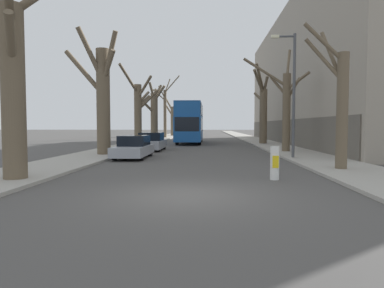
% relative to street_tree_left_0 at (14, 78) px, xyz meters
% --- Properties ---
extents(ground_plane, '(300.00, 300.00, 0.00)m').
position_rel_street_tree_left_0_xyz_m(ground_plane, '(5.92, -1.91, -3.54)').
color(ground_plane, '#4C4947').
extents(sidewalk_left, '(3.36, 120.00, 0.12)m').
position_rel_street_tree_left_0_xyz_m(sidewalk_left, '(-0.70, 48.09, -3.48)').
color(sidewalk_left, '#A39E93').
rests_on(sidewalk_left, ground).
extents(sidewalk_right, '(3.36, 120.00, 0.12)m').
position_rel_street_tree_left_0_xyz_m(sidewalk_right, '(12.54, 48.09, -3.48)').
color(sidewalk_right, '#A39E93').
rests_on(sidewalk_right, ground).
extents(building_facade_right, '(10.08, 41.36, 14.02)m').
position_rel_street_tree_left_0_xyz_m(building_facade_right, '(19.21, 26.62, 3.46)').
color(building_facade_right, '#9E9384').
rests_on(building_facade_right, ground).
extents(street_tree_left_0, '(4.81, 3.60, 7.92)m').
position_rel_street_tree_left_0_xyz_m(street_tree_left_0, '(0.00, 0.00, 0.00)').
color(street_tree_left_0, brown).
rests_on(street_tree_left_0, ground).
extents(street_tree_left_1, '(3.96, 1.95, 7.85)m').
position_rel_street_tree_left_0_xyz_m(street_tree_left_1, '(-0.19, 10.08, 0.29)').
color(street_tree_left_1, brown).
rests_on(street_tree_left_1, ground).
extents(street_tree_left_2, '(3.23, 4.95, 7.42)m').
position_rel_street_tree_left_0_xyz_m(street_tree_left_2, '(-0.20, 21.27, -0.12)').
color(street_tree_left_2, brown).
rests_on(street_tree_left_2, ground).
extents(street_tree_left_3, '(3.75, 4.23, 7.28)m').
position_rel_street_tree_left_0_xyz_m(street_tree_left_3, '(-0.37, 31.39, 0.00)').
color(street_tree_left_3, brown).
rests_on(street_tree_left_3, ground).
extents(street_tree_left_4, '(4.27, 4.12, 9.38)m').
position_rel_street_tree_left_0_xyz_m(street_tree_left_4, '(-0.22, 41.24, 0.84)').
color(street_tree_left_4, brown).
rests_on(street_tree_left_4, ground).
extents(street_tree_left_5, '(3.39, 3.70, 7.44)m').
position_rel_street_tree_left_0_xyz_m(street_tree_left_5, '(-0.07, 51.12, -0.22)').
color(street_tree_left_5, brown).
rests_on(street_tree_left_5, ground).
extents(street_tree_right_0, '(1.96, 1.41, 6.17)m').
position_rel_street_tree_left_0_xyz_m(street_tree_right_0, '(12.03, 3.41, -0.68)').
color(street_tree_right_0, brown).
rests_on(street_tree_right_0, ground).
extents(street_tree_right_1, '(4.41, 3.13, 7.66)m').
position_rel_street_tree_left_0_xyz_m(street_tree_right_1, '(11.95, 13.32, -0.18)').
color(street_tree_right_1, brown).
rests_on(street_tree_right_1, ground).
extents(street_tree_right_2, '(1.73, 3.50, 7.99)m').
position_rel_street_tree_left_0_xyz_m(street_tree_right_2, '(11.99, 23.88, -0.16)').
color(street_tree_right_2, brown).
rests_on(street_tree_right_2, ground).
extents(double_decker_bus, '(2.62, 10.85, 4.30)m').
position_rel_street_tree_left_0_xyz_m(double_decker_bus, '(4.46, 26.20, -1.10)').
color(double_decker_bus, '#19519E').
rests_on(double_decker_bus, ground).
extents(parked_car_0, '(1.74, 4.55, 1.34)m').
position_rel_street_tree_left_0_xyz_m(parked_car_0, '(2.06, 8.89, -2.91)').
color(parked_car_0, '#9EA3AD').
rests_on(parked_car_0, ground).
extents(parked_car_1, '(1.88, 4.54, 1.39)m').
position_rel_street_tree_left_0_xyz_m(parked_car_1, '(2.06, 15.06, -2.88)').
color(parked_car_1, '#9EA3AD').
rests_on(parked_car_1, ground).
extents(lamp_post, '(1.40, 0.20, 7.10)m').
position_rel_street_tree_left_0_xyz_m(lamp_post, '(11.25, 8.51, 0.46)').
color(lamp_post, '#4C4F54').
rests_on(lamp_post, ground).
extents(traffic_bollard, '(0.32, 0.33, 1.20)m').
position_rel_street_tree_left_0_xyz_m(traffic_bollard, '(8.89, 0.97, -2.94)').
color(traffic_bollard, white).
rests_on(traffic_bollard, ground).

